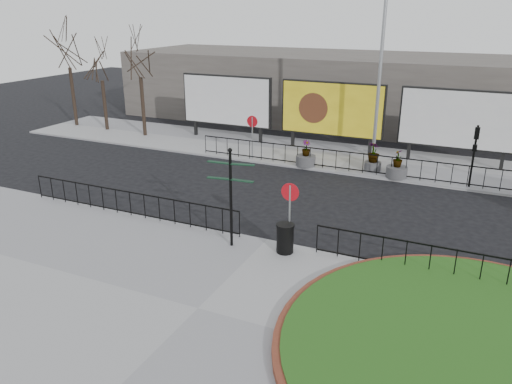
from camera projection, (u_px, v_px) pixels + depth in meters
The scene contains 24 objects.
ground at pixel (267, 242), 18.54m from camera, with size 90.00×90.00×0.00m, color black.
pavement_near at pixel (198, 310), 14.25m from camera, with size 30.00×10.00×0.12m, color gray.
pavement_far at pixel (350, 158), 28.76m from camera, with size 44.00×6.00×0.12m, color gray.
brick_edge at pixel (485, 356), 12.12m from camera, with size 10.40×10.40×0.18m, color brown.
grass_lawn at pixel (485, 356), 12.12m from camera, with size 10.00×10.00×0.22m, color #214712.
railing_near_left at pixel (130, 203), 20.40m from camera, with size 10.00×0.10×1.10m, color black, non-canonical shape.
railing_near_right at pixel (455, 265), 15.51m from camera, with size 9.00×0.10×1.10m, color black, non-canonical shape.
railing_far at pixel (356, 162), 25.86m from camera, with size 18.00×0.10×1.10m, color black, non-canonical shape.
speed_sign_far at pixel (252, 128), 27.86m from camera, with size 0.64×0.07×2.47m.
speed_sign_near at pixel (290, 202), 17.15m from camera, with size 0.64×0.07×2.47m.
billboard_left at pixel (226, 101), 32.04m from camera, with size 6.20×0.31×4.10m.
billboard_mid at pixel (332, 109), 29.30m from camera, with size 6.20×0.31×4.10m.
billboard_right at pixel (459, 120), 26.56m from camera, with size 6.20×0.31×4.10m.
lamp_post at pixel (380, 78), 25.67m from camera, with size 0.74×0.18×9.23m.
signal_pole_a at pixel (475, 147), 23.25m from camera, with size 0.22×0.26×3.00m.
tree_left at pixel (141, 83), 32.58m from camera, with size 2.00×2.00×7.00m, color #2D2119, non-canonical shape.
tree_mid at pixel (103, 85), 34.34m from camera, with size 2.00×2.00×6.20m, color #2D2119, non-canonical shape.
tree_far at pixel (70, 73), 35.46m from camera, with size 2.00×2.00×7.50m, color #2D2119, non-canonical shape.
building_backdrop at pixel (387, 91), 36.45m from camera, with size 40.00×10.00×5.00m, color #5A544F.
fingerpost_sign at pixel (231, 188), 17.27m from camera, with size 1.70×0.47×3.63m.
litter_bin at pixel (285, 238), 17.34m from camera, with size 0.64×0.64×1.06m.
planter_a at pixel (306, 158), 27.07m from camera, with size 1.07×1.07×1.40m.
planter_b at pixel (373, 159), 26.20m from camera, with size 0.87×0.87×1.52m.
planter_c at pixel (397, 169), 25.17m from camera, with size 1.06×1.06×1.43m.
Camera 1 is at (6.59, -15.41, 8.15)m, focal length 35.00 mm.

